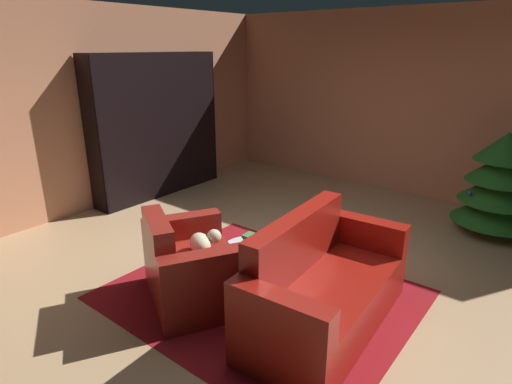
{
  "coord_description": "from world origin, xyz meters",
  "views": [
    {
      "loc": [
        2.15,
        -3.11,
        2.18
      ],
      "look_at": [
        -0.2,
        -0.13,
        0.86
      ],
      "focal_mm": 29.51,
      "sensor_mm": 36.0,
      "label": 1
    }
  ],
  "objects_px": {
    "bookshelf_unit": "(164,127)",
    "book_stack_on_table": "(254,242)",
    "armchair_red": "(191,268)",
    "decorated_tree": "(500,184)",
    "bottle_on_table": "(266,246)",
    "coffee_table": "(254,253)",
    "couch_red": "(322,289)"
  },
  "relations": [
    {
      "from": "couch_red",
      "to": "bottle_on_table",
      "type": "distance_m",
      "value": 0.64
    },
    {
      "from": "bookshelf_unit",
      "to": "decorated_tree",
      "type": "distance_m",
      "value": 4.62
    },
    {
      "from": "book_stack_on_table",
      "to": "bottle_on_table",
      "type": "relative_size",
      "value": 1.01
    },
    {
      "from": "armchair_red",
      "to": "decorated_tree",
      "type": "xyz_separation_m",
      "value": [
        1.85,
        3.3,
        0.32
      ]
    },
    {
      "from": "armchair_red",
      "to": "bottle_on_table",
      "type": "bearing_deg",
      "value": 43.68
    },
    {
      "from": "bookshelf_unit",
      "to": "armchair_red",
      "type": "distance_m",
      "value": 3.24
    },
    {
      "from": "coffee_table",
      "to": "book_stack_on_table",
      "type": "height_order",
      "value": "book_stack_on_table"
    },
    {
      "from": "coffee_table",
      "to": "decorated_tree",
      "type": "xyz_separation_m",
      "value": [
        1.52,
        2.81,
        0.27
      ]
    },
    {
      "from": "bottle_on_table",
      "to": "coffee_table",
      "type": "bearing_deg",
      "value": 171.83
    },
    {
      "from": "couch_red",
      "to": "bottle_on_table",
      "type": "relative_size",
      "value": 7.63
    },
    {
      "from": "bottle_on_table",
      "to": "decorated_tree",
      "type": "height_order",
      "value": "decorated_tree"
    },
    {
      "from": "decorated_tree",
      "to": "coffee_table",
      "type": "bearing_deg",
      "value": -118.48
    },
    {
      "from": "bottle_on_table",
      "to": "armchair_red",
      "type": "bearing_deg",
      "value": -136.32
    },
    {
      "from": "couch_red",
      "to": "bottle_on_table",
      "type": "bearing_deg",
      "value": 175.41
    },
    {
      "from": "bookshelf_unit",
      "to": "book_stack_on_table",
      "type": "distance_m",
      "value": 3.21
    },
    {
      "from": "couch_red",
      "to": "coffee_table",
      "type": "height_order",
      "value": "couch_red"
    },
    {
      "from": "bottle_on_table",
      "to": "decorated_tree",
      "type": "bearing_deg",
      "value": 64.37
    },
    {
      "from": "decorated_tree",
      "to": "couch_red",
      "type": "bearing_deg",
      "value": -104.6
    },
    {
      "from": "coffee_table",
      "to": "bottle_on_table",
      "type": "relative_size",
      "value": 2.67
    },
    {
      "from": "bookshelf_unit",
      "to": "couch_red",
      "type": "distance_m",
      "value": 3.98
    },
    {
      "from": "bottle_on_table",
      "to": "decorated_tree",
      "type": "relative_size",
      "value": 0.18
    },
    {
      "from": "coffee_table",
      "to": "decorated_tree",
      "type": "bearing_deg",
      "value": 61.52
    },
    {
      "from": "bookshelf_unit",
      "to": "bottle_on_table",
      "type": "xyz_separation_m",
      "value": [
        3.02,
        -1.42,
        -0.52
      ]
    },
    {
      "from": "couch_red",
      "to": "decorated_tree",
      "type": "xyz_separation_m",
      "value": [
        0.75,
        2.88,
        0.32
      ]
    },
    {
      "from": "armchair_red",
      "to": "bottle_on_table",
      "type": "distance_m",
      "value": 0.7
    },
    {
      "from": "armchair_red",
      "to": "decorated_tree",
      "type": "relative_size",
      "value": 0.98
    },
    {
      "from": "book_stack_on_table",
      "to": "decorated_tree",
      "type": "xyz_separation_m",
      "value": [
        1.54,
        2.78,
        0.17
      ]
    },
    {
      "from": "coffee_table",
      "to": "armchair_red",
      "type": "bearing_deg",
      "value": -123.45
    },
    {
      "from": "couch_red",
      "to": "bottle_on_table",
      "type": "xyz_separation_m",
      "value": [
        -0.61,
        0.05,
        0.18
      ]
    },
    {
      "from": "book_stack_on_table",
      "to": "bottle_on_table",
      "type": "height_order",
      "value": "bottle_on_table"
    },
    {
      "from": "couch_red",
      "to": "book_stack_on_table",
      "type": "bearing_deg",
      "value": 172.73
    },
    {
      "from": "couch_red",
      "to": "decorated_tree",
      "type": "bearing_deg",
      "value": 75.4
    }
  ]
}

